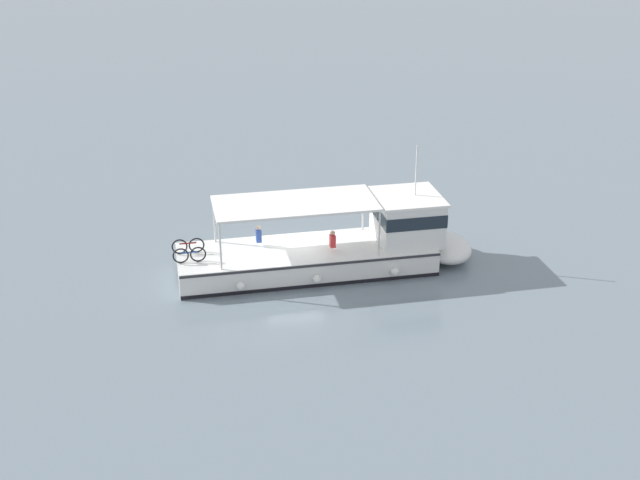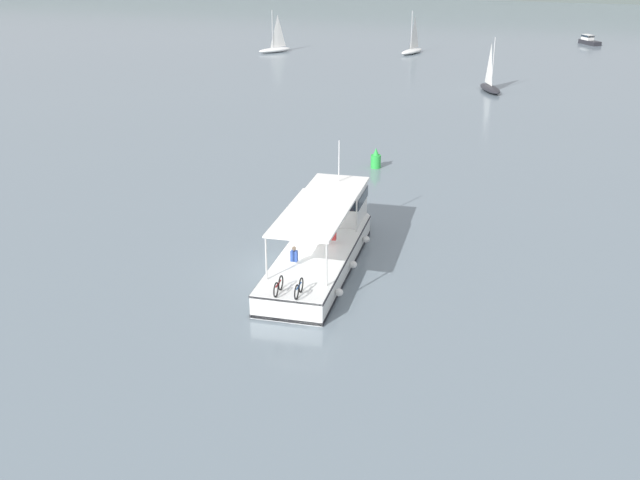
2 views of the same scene
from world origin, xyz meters
TOP-DOWN VIEW (x-y plane):
  - ground_plane at (0.00, 0.00)m, footprint 400.00×400.00m
  - ferry_main at (1.08, 2.04)m, footprint 4.06×12.97m

SIDE VIEW (x-z plane):
  - ground_plane at x=0.00m, z-range 0.00..0.00m
  - ferry_main at x=1.08m, z-range -1.65..3.67m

